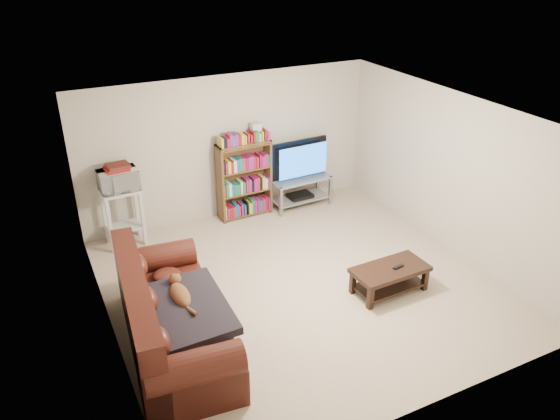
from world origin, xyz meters
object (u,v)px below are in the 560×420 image
coffee_table (390,275)px  tv_stand (300,187)px  sofa (166,322)px  bookshelf (244,179)px

coffee_table → tv_stand: tv_stand is taller
sofa → coffee_table: 2.99m
coffee_table → bookshelf: (-0.85, 2.95, 0.42)m
coffee_table → tv_stand: 2.87m
coffee_table → bookshelf: bookshelf is taller
tv_stand → sofa: bearing=-142.7°
tv_stand → bookshelf: bookshelf is taller
sofa → bookshelf: (2.13, 2.72, 0.33)m
sofa → tv_stand: 4.11m
sofa → tv_stand: bearing=45.2°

